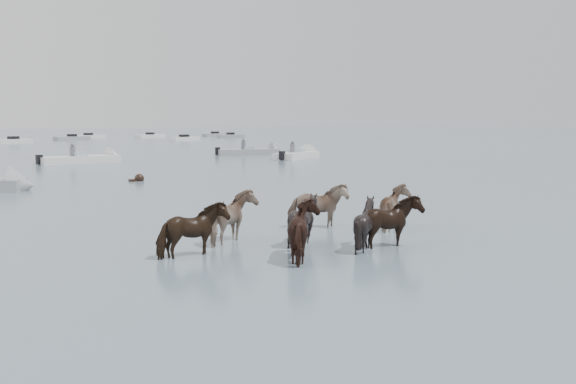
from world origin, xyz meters
TOP-DOWN VIEW (x-y plane):
  - ground at (0.00, 0.00)m, footprint 400.00×400.00m
  - pony_herd at (-0.57, 2.39)m, footprint 7.38×4.16m
  - swimming_pony at (2.98, 18.59)m, footprint 0.72×0.44m
  - motorboat_c at (6.23, 32.21)m, footprint 5.81×1.81m
  - motorboat_d at (20.25, 27.12)m, footprint 5.28×3.49m
  - motorboat_e at (20.47, 32.92)m, footprint 5.66×3.29m

SIDE VIEW (x-z plane):
  - ground at x=0.00m, z-range 0.00..0.00m
  - swimming_pony at x=2.98m, z-range -0.12..0.32m
  - motorboat_c at x=6.23m, z-range -0.73..1.19m
  - motorboat_e at x=20.47m, z-range -0.73..1.19m
  - motorboat_d at x=20.25m, z-range -0.73..1.19m
  - pony_herd at x=-0.57m, z-range -0.16..1.19m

